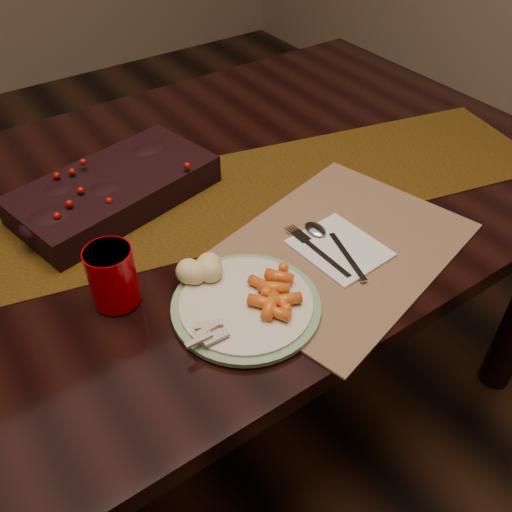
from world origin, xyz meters
TOP-DOWN VIEW (x-y plane):
  - floor at (0.00, 0.00)m, footprint 5.00×5.00m
  - dining_table at (0.00, 0.00)m, footprint 1.80×1.00m
  - table_runner at (0.05, -0.03)m, footprint 1.56×0.67m
  - centerpiece at (-0.08, 0.06)m, footprint 0.42×0.28m
  - placemat_main at (0.19, -0.30)m, footprint 0.54×0.45m
  - dinner_plate at (-0.03, -0.33)m, footprint 0.28×0.28m
  - baby_carrots at (0.01, -0.36)m, footprint 0.12×0.10m
  - mashed_potatoes at (-0.06, -0.24)m, footprint 0.10×0.09m
  - turkey_shreds at (-0.12, -0.35)m, footprint 0.08×0.07m
  - napkin at (0.19, -0.30)m, footprint 0.14×0.16m
  - fork at (0.15, -0.30)m, footprint 0.03×0.15m
  - spoon at (0.18, -0.30)m, footprint 0.08×0.17m
  - red_cup at (-0.19, -0.19)m, footprint 0.09×0.09m

SIDE VIEW (x-z plane):
  - floor at x=0.00m, z-range 0.00..0.00m
  - dining_table at x=0.00m, z-range 0.00..0.75m
  - table_runner at x=0.05m, z-range 0.75..0.75m
  - placemat_main at x=0.19m, z-range 0.75..0.75m
  - napkin at x=0.19m, z-range 0.75..0.76m
  - dinner_plate at x=-0.03m, z-range 0.75..0.77m
  - fork at x=0.15m, z-range 0.76..0.76m
  - spoon at x=0.18m, z-range 0.76..0.76m
  - turkey_shreds at x=-0.12m, z-range 0.77..0.79m
  - baby_carrots at x=0.01m, z-range 0.77..0.79m
  - centerpiece at x=-0.08m, z-range 0.75..0.83m
  - mashed_potatoes at x=-0.06m, z-range 0.77..0.82m
  - red_cup at x=-0.19m, z-range 0.75..0.86m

